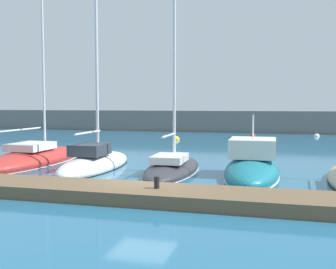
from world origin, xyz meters
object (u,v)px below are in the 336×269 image
Objects in this scene: sailboat_white_second at (95,162)px; dock_bollard at (157,182)px; motorboat_teal_fourth at (252,168)px; sailboat_charcoal_third at (172,168)px; sailboat_red_nearest at (34,158)px; mooring_buoy_red at (253,136)px; mooring_buoy_white at (317,136)px; mooring_buoy_yellow at (176,140)px.

sailboat_white_second is 8.25m from dock_bollard.
motorboat_teal_fourth is 6.90m from dock_bollard.
sailboat_charcoal_third is at bearing -91.70° from sailboat_white_second.
sailboat_white_second is 8.47m from motorboat_teal_fourth.
sailboat_red_nearest is at bearing 82.10° from sailboat_charcoal_third.
mooring_buoy_red is 7.00m from mooring_buoy_white.
sailboat_charcoal_third reaches higher than dock_bollard.
motorboat_teal_fourth is 25.01m from mooring_buoy_red.
mooring_buoy_red is (-1.39, 24.97, -0.42)m from motorboat_teal_fourth.
mooring_buoy_yellow is 25.63m from dock_bollard.
mooring_buoy_red is (2.67, 24.97, -0.26)m from sailboat_charcoal_third.
sailboat_red_nearest is 26.62m from mooring_buoy_red.
sailboat_charcoal_third reaches higher than motorboat_teal_fourth.
mooring_buoy_white is at bearing 75.64° from dock_bollard.
mooring_buoy_white is 16.03m from mooring_buoy_yellow.
mooring_buoy_white is at bearing 29.64° from mooring_buoy_yellow.
sailboat_white_second reaches higher than sailboat_charcoal_third.
motorboat_teal_fourth is 27.31m from mooring_buoy_white.
motorboat_teal_fourth is 12.46× the size of mooring_buoy_white.
dock_bollard is at bearing -93.08° from mooring_buoy_red.
sailboat_red_nearest is 44.58× the size of dock_bollard.
sailboat_white_second is at bearing -105.85° from mooring_buoy_red.
motorboat_teal_fourth reaches higher than mooring_buoy_red.
sailboat_charcoal_third is 1.50× the size of motorboat_teal_fourth.
sailboat_charcoal_third reaches higher than mooring_buoy_white.
dock_bollard is (-8.44, -32.96, 0.70)m from mooring_buoy_white.
motorboat_teal_fourth is (12.90, -0.98, 0.08)m from sailboat_red_nearest.
sailboat_white_second is 1.27× the size of sailboat_charcoal_third.
dock_bollard reaches higher than mooring_buoy_red.
dock_bollard is (5.49, -25.03, 0.70)m from mooring_buoy_yellow.
sailboat_white_second is 18.80m from mooring_buoy_yellow.
mooring_buoy_red is (7.08, 24.92, -0.36)m from sailboat_white_second.
dock_bollard is at bearing -126.90° from sailboat_red_nearest.
mooring_buoy_red is 9.43m from mooring_buoy_yellow.
dock_bollard is (1.00, -6.18, 0.44)m from sailboat_charcoal_third.
sailboat_red_nearest reaches higher than mooring_buoy_red.
sailboat_charcoal_third is 18.70× the size of mooring_buoy_white.
dock_bollard reaches higher than mooring_buoy_white.
mooring_buoy_yellow is (-13.93, -7.93, 0.00)m from mooring_buoy_white.
sailboat_white_second is at bearing 130.93° from dock_bollard.
sailboat_red_nearest is 1.30× the size of sailboat_white_second.
sailboat_charcoal_third is at bearing -109.41° from mooring_buoy_white.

